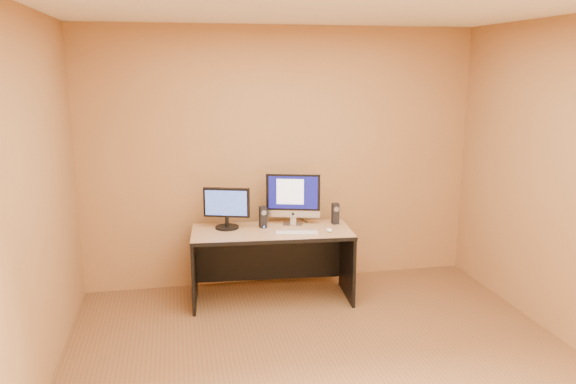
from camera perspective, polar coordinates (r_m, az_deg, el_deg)
name	(u,v)px	position (r m, az deg, el deg)	size (l,w,h in m)	color
floor	(334,378)	(4.28, 4.72, -18.33)	(4.00, 4.00, 0.00)	brown
walls	(338,203)	(3.78, 5.07, -1.17)	(4.00, 4.00, 2.60)	#9E6E3F
ceiling	(342,1)	(3.70, 5.48, 18.79)	(4.00, 4.00, 0.00)	white
desk	(272,265)	(5.41, -1.64, -7.45)	(1.50, 0.66, 0.69)	tan
imac	(293,199)	(5.43, 0.51, -0.70)	(0.53, 0.20, 0.51)	#AFB0B4
second_monitor	(227,208)	(5.35, -6.25, -1.65)	(0.45, 0.22, 0.39)	black
speaker_left	(263,217)	(5.37, -2.56, -2.56)	(0.06, 0.07, 0.21)	black
speaker_right	(335,214)	(5.51, 4.83, -2.20)	(0.06, 0.07, 0.21)	black
keyboard	(297,233)	(5.20, 0.87, -4.16)	(0.40, 0.11, 0.02)	silver
mouse	(329,230)	(5.27, 4.20, -3.85)	(0.05, 0.10, 0.03)	white
cable_a	(303,220)	(5.64, 1.54, -2.86)	(0.01, 0.01, 0.21)	black
cable_b	(292,221)	(5.61, 0.37, -2.93)	(0.01, 0.01, 0.17)	black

